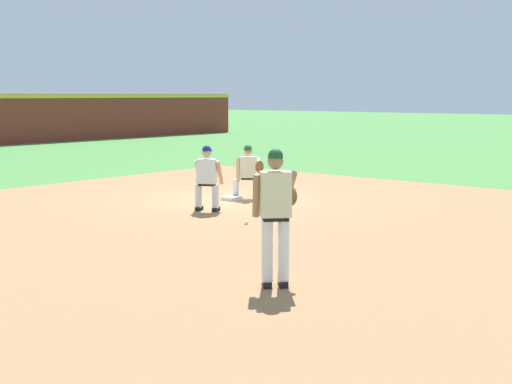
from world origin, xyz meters
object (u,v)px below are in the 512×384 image
at_px(baseball, 246,223).
at_px(first_baseman, 249,169).
at_px(baserunner, 207,176).
at_px(first_base_bag, 231,198).
at_px(pitcher, 276,209).

distance_m(baseball, first_baseman, 3.62).
bearing_deg(first_baseman, baserunner, -165.62).
relative_size(first_base_bag, baserunner, 0.26).
height_order(first_baseman, baserunner, baserunner).
height_order(baseball, first_baseman, first_baseman).
xyz_separation_m(pitcher, first_baseman, (5.99, 5.58, -0.33)).
bearing_deg(baseball, baserunner, 68.17).
bearing_deg(first_base_bag, pitcher, -133.89).
distance_m(first_base_bag, pitcher, 8.05).
bearing_deg(baseball, first_base_bag, 46.91).
xyz_separation_m(baseball, baserunner, (0.70, 1.74, 0.76)).
distance_m(first_base_bag, baseball, 3.33).
height_order(first_base_bag, baserunner, baserunner).
height_order(pitcher, baserunner, pitcher).
relative_size(pitcher, baserunner, 1.27).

